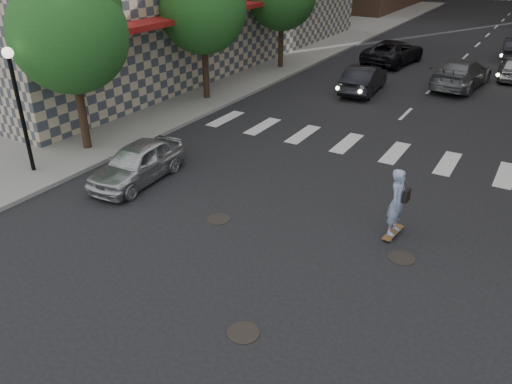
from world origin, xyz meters
TOP-DOWN VIEW (x-y plane):
  - ground at (0.00, 0.00)m, footprint 160.00×160.00m
  - sidewalk_left at (-14.50, 20.00)m, footprint 13.00×80.00m
  - lamppost at (-9.50, 0.50)m, footprint 0.36×0.36m
  - tree_a at (-9.45, 3.14)m, footprint 4.20×4.20m
  - tree_b at (-9.45, 11.14)m, footprint 4.20×4.20m
  - manhole_a at (1.20, -2.50)m, footprint 0.70×0.70m
  - manhole_b at (-2.00, 1.20)m, footprint 0.70×0.70m
  - manhole_c at (3.30, 2.00)m, footprint 0.70×0.70m
  - skateboarder at (2.75, 3.00)m, footprint 0.55×1.04m
  - silver_sedan at (-5.89, 2.00)m, footprint 1.84×4.04m
  - traffic_car_a at (-3.08, 16.55)m, footprint 1.89×4.54m
  - traffic_car_b at (1.22, 20.25)m, footprint 2.79×5.66m
  - traffic_car_c at (-3.80, 24.17)m, footprint 3.19×5.74m

SIDE VIEW (x-z plane):
  - ground at x=0.00m, z-range 0.00..0.00m
  - manhole_a at x=1.20m, z-range 0.00..0.02m
  - manhole_b at x=-2.00m, z-range 0.00..0.02m
  - manhole_c at x=3.30m, z-range 0.00..0.02m
  - sidewalk_left at x=-14.50m, z-range 0.00..0.15m
  - silver_sedan at x=-5.89m, z-range 0.00..1.35m
  - traffic_car_a at x=-3.08m, z-range 0.00..1.46m
  - traffic_car_c at x=-3.80m, z-range 0.00..1.52m
  - traffic_car_b at x=1.22m, z-range 0.00..1.58m
  - skateboarder at x=2.75m, z-range 0.05..2.08m
  - lamppost at x=-9.50m, z-range 0.79..5.07m
  - tree_a at x=-9.45m, z-range 1.35..7.95m
  - tree_b at x=-9.45m, z-range 1.35..7.95m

